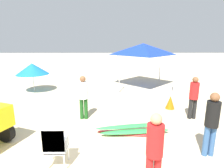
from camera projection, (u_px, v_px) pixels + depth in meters
ground at (71, 157)px, 4.68m from camera, size 80.00×80.00×0.00m
stacked_plastic_chairs at (55, 143)px, 4.13m from camera, size 0.48×0.48×1.11m
surfboard_pile at (131, 130)px, 5.82m from camera, size 2.38×0.76×0.24m
lifeguard_near_left at (194, 95)px, 6.79m from camera, size 0.32×0.32×1.62m
lifeguard_near_center at (212, 120)px, 4.54m from camera, size 0.32×0.32×1.68m
lifeguard_near_right at (83, 95)px, 6.77m from camera, size 0.32×0.32×1.65m
lifeguard_far_right at (155, 148)px, 3.43m from camera, size 0.32×0.32×1.63m
popup_canopy at (143, 49)px, 11.46m from camera, size 3.13×3.13×2.72m
beach_umbrella_left at (32, 69)px, 10.42m from camera, size 1.81×1.81×1.65m
traffic_cone_near at (170, 102)px, 7.96m from camera, size 0.40×0.40×0.57m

